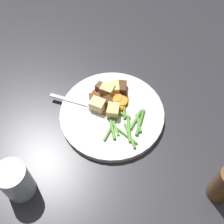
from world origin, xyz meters
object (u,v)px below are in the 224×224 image
(carrot_slice_2, at_px, (113,93))
(potato_chunk_1, at_px, (107,90))
(meat_chunk_2, at_px, (95,99))
(meat_chunk_1, at_px, (101,88))
(dinner_plate, at_px, (112,114))
(carrot_slice_3, at_px, (119,108))
(meat_chunk_0, at_px, (105,103))
(pepper_mill, at_px, (224,185))
(potato_chunk_2, at_px, (114,110))
(carrot_slice_4, at_px, (114,104))
(meat_chunk_3, at_px, (122,87))
(carrot_slice_1, at_px, (121,101))
(potato_chunk_0, at_px, (98,105))
(fork, at_px, (82,103))
(potato_chunk_3, at_px, (114,88))
(water_glass, at_px, (16,181))
(carrot_slice_0, at_px, (116,98))

(carrot_slice_2, xyz_separation_m, potato_chunk_1, (0.01, 0.01, 0.01))
(carrot_slice_2, bearing_deg, meat_chunk_2, 83.99)
(carrot_slice_2, distance_m, meat_chunk_1, 0.04)
(dinner_plate, distance_m, carrot_slice_3, 0.02)
(carrot_slice_3, height_order, meat_chunk_0, meat_chunk_0)
(meat_chunk_2, distance_m, pepper_mill, 0.38)
(meat_chunk_2, bearing_deg, potato_chunk_2, -157.72)
(carrot_slice_4, bearing_deg, meat_chunk_3, -53.66)
(carrot_slice_1, relative_size, carrot_slice_2, 1.21)
(potato_chunk_0, distance_m, fork, 0.05)
(carrot_slice_2, height_order, pepper_mill, pepper_mill)
(dinner_plate, distance_m, potato_chunk_3, 0.08)
(meat_chunk_0, bearing_deg, dinner_plate, -172.53)
(dinner_plate, bearing_deg, carrot_slice_2, -34.64)
(meat_chunk_1, xyz_separation_m, meat_chunk_2, (-0.02, 0.03, -0.00))
(carrot_slice_2, relative_size, fork, 0.19)
(carrot_slice_4, xyz_separation_m, potato_chunk_0, (0.01, 0.04, 0.01))
(carrot_slice_4, height_order, water_glass, water_glass)
(meat_chunk_3, bearing_deg, meat_chunk_1, 61.36)
(potato_chunk_2, relative_size, pepper_mill, 0.32)
(carrot_slice_3, bearing_deg, carrot_slice_1, -51.50)
(water_glass, bearing_deg, potato_chunk_0, -69.83)
(fork, bearing_deg, dinner_plate, -139.17)
(carrot_slice_3, xyz_separation_m, meat_chunk_3, (0.05, -0.04, 0.01))
(meat_chunk_2, height_order, pepper_mill, pepper_mill)
(carrot_slice_0, bearing_deg, carrot_slice_3, 161.27)
(carrot_slice_3, bearing_deg, dinner_plate, 84.73)
(potato_chunk_1, bearing_deg, meat_chunk_2, 97.78)
(carrot_slice_4, xyz_separation_m, meat_chunk_1, (0.06, 0.01, 0.01))
(carrot_slice_3, bearing_deg, pepper_mill, -166.01)
(carrot_slice_4, xyz_separation_m, fork, (0.05, 0.07, -0.00))
(carrot_slice_2, relative_size, meat_chunk_2, 0.95)
(carrot_slice_3, height_order, potato_chunk_2, potato_chunk_2)
(carrot_slice_2, bearing_deg, potato_chunk_2, 149.83)
(meat_chunk_2, height_order, meat_chunk_3, same)
(meat_chunk_1, bearing_deg, meat_chunk_0, 163.04)
(meat_chunk_1, bearing_deg, potato_chunk_3, -122.95)
(potato_chunk_3, xyz_separation_m, pepper_mill, (-0.37, -0.05, 0.03))
(dinner_plate, height_order, meat_chunk_0, meat_chunk_0)
(meat_chunk_3, bearing_deg, meat_chunk_2, 87.82)
(carrot_slice_2, height_order, potato_chunk_1, potato_chunk_1)
(potato_chunk_3, xyz_separation_m, water_glass, (-0.12, 0.33, 0.02))
(potato_chunk_0, xyz_separation_m, meat_chunk_1, (0.05, -0.04, -0.00))
(carrot_slice_3, distance_m, potato_chunk_3, 0.06)
(pepper_mill, bearing_deg, meat_chunk_3, 5.31)
(carrot_slice_0, distance_m, fork, 0.09)
(carrot_slice_3, relative_size, water_glass, 0.27)
(carrot_slice_1, height_order, potato_chunk_0, potato_chunk_0)
(carrot_slice_2, height_order, potato_chunk_3, potato_chunk_3)
(carrot_slice_4, height_order, meat_chunk_3, meat_chunk_3)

